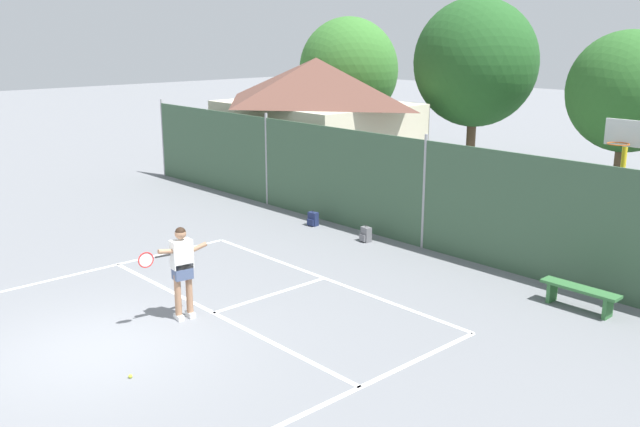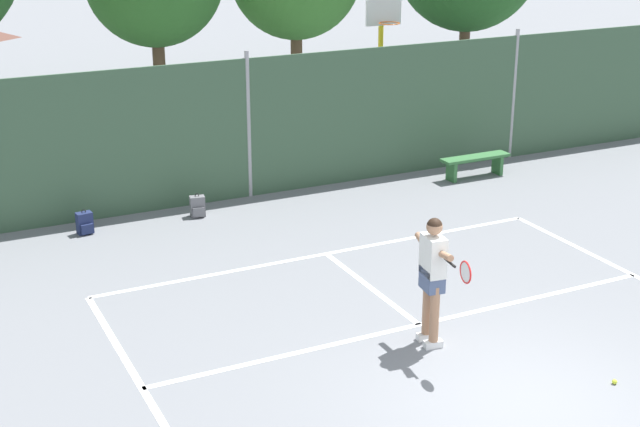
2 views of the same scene
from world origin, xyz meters
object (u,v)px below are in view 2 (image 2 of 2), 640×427
at_px(basketball_hoop, 382,53).
at_px(tennis_ball, 615,382).
at_px(courtside_bench, 475,161).
at_px(backpack_navy, 85,224).
at_px(tennis_player, 433,270).
at_px(backpack_grey, 198,207).

height_order(basketball_hoop, tennis_ball, basketball_hoop).
xyz_separation_m(basketball_hoop, courtside_bench, (0.71, -2.91, -1.95)).
distance_m(basketball_hoop, backpack_navy, 8.36).
height_order(basketball_hoop, tennis_player, basketball_hoop).
relative_size(tennis_ball, backpack_grey, 0.14).
distance_m(tennis_player, backpack_navy, 7.28).
height_order(tennis_ball, backpack_grey, backpack_grey).
distance_m(basketball_hoop, courtside_bench, 3.58).
distance_m(tennis_ball, backpack_navy, 9.69).
bearing_deg(backpack_grey, tennis_ball, -71.92).
relative_size(tennis_player, backpack_navy, 4.01).
distance_m(tennis_ball, courtside_bench, 8.82).
bearing_deg(backpack_navy, basketball_hoop, 18.99).
distance_m(tennis_player, backpack_grey, 6.56).
height_order(tennis_player, backpack_grey, tennis_player).
height_order(tennis_player, backpack_navy, tennis_player).
xyz_separation_m(tennis_player, tennis_ball, (1.53, -1.96, -1.08)).
height_order(backpack_grey, courtside_bench, courtside_bench).
bearing_deg(courtside_bench, tennis_ball, -113.33).
relative_size(basketball_hoop, backpack_grey, 7.67).
xyz_separation_m(tennis_ball, courtside_bench, (3.49, 8.09, 0.33)).
bearing_deg(courtside_bench, backpack_grey, 177.61).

